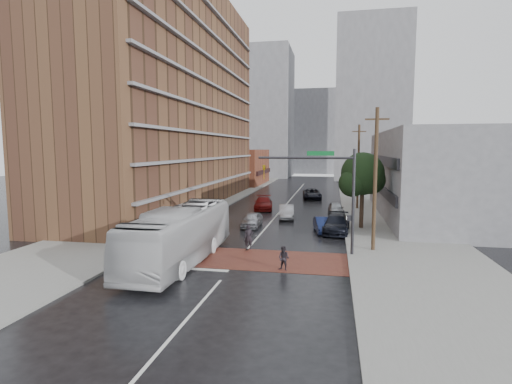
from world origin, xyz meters
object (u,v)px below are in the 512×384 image
Objects in this scene: transit_bus at (181,235)px; car_parked_far at (336,208)px; pedestrian_a at (249,237)px; car_travel_c at (263,203)px; car_travel_b at (286,212)px; car_parked_near at (323,225)px; suv_travel at (312,194)px; car_travel_a at (252,220)px; car_parked_mid at (336,224)px; pedestrian_b at (284,258)px.

car_parked_far is (9.78, 20.93, -1.10)m from transit_bus.
pedestrian_a reaches higher than car_travel_c.
car_parked_far is at bearing 65.07° from transit_bus.
transit_bus is at bearing -111.98° from car_travel_b.
car_parked_near is at bearing -63.68° from car_travel_b.
car_travel_a is at bearing -108.05° from suv_travel.
pedestrian_a reaches higher than car_travel_a.
car_travel_c is 14.47m from car_parked_mid.
car_parked_far is at bearing 73.57° from car_parked_near.
pedestrian_a is 0.42× the size of car_travel_b.
car_travel_b is at bearing -102.70° from suv_travel.
car_parked_mid reaches higher than pedestrian_b.
transit_bus is 2.45× the size of car_travel_c.
suv_travel is at bearing 79.28° from transit_bus.
suv_travel is at bearing 56.83° from car_travel_c.
car_parked_mid is at bearing -96.08° from car_parked_far.
car_parked_mid is (7.65, -1.01, 0.08)m from car_travel_a.
suv_travel is (5.14, 11.02, -0.01)m from car_travel_c.
transit_bus is 23.13m from car_parked_far.
car_travel_c is (-3.42, 5.63, 0.04)m from car_travel_b.
suv_travel is (1.72, 16.65, 0.04)m from car_travel_b.
transit_bus reaches higher than car_parked_near.
pedestrian_a is at bearing 143.77° from pedestrian_b.
pedestrian_b is 34.26m from suv_travel.
car_parked_near is at bearing 51.83° from transit_bus.
car_travel_c is at bearing 114.80° from car_travel_b.
suv_travel is 1.37× the size of car_parked_near.
car_parked_near is (6.55, -1.01, -0.03)m from car_travel_a.
car_parked_far is (3.32, -12.83, -0.08)m from suv_travel.
pedestrian_a reaches higher than car_parked_mid.
suv_travel is at bearing 102.31° from car_parked_mid.
transit_bus is 14.75m from car_parked_mid.
car_parked_mid is (1.10, 0.00, 0.11)m from car_parked_near.
car_parked_near is 0.75× the size of car_parked_mid.
car_travel_b is at bearing 74.63° from transit_bus.
suv_travel is 1.02× the size of car_parked_mid.
pedestrian_a is 0.45× the size of car_travel_a.
transit_bus is at bearing -165.10° from pedestrian_b.
pedestrian_b is at bearing -104.35° from car_parked_far.
car_travel_a reaches higher than car_parked_near.
car_parked_far is (0.00, 9.93, -0.09)m from car_parked_mid.
pedestrian_a reaches higher than pedestrian_b.
car_parked_far is at bearing 49.35° from car_travel_a.
car_travel_a is at bearing -123.56° from car_travel_b.
transit_bus is 12.25m from car_travel_a.
car_travel_c is 0.97× the size of suv_travel.
car_parked_near is 9.99m from car_parked_far.
car_parked_mid is (3.12, 11.50, 0.04)m from pedestrian_b.
transit_bus is at bearing -101.47° from car_travel_c.
suv_travel is at bearing 74.92° from pedestrian_a.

